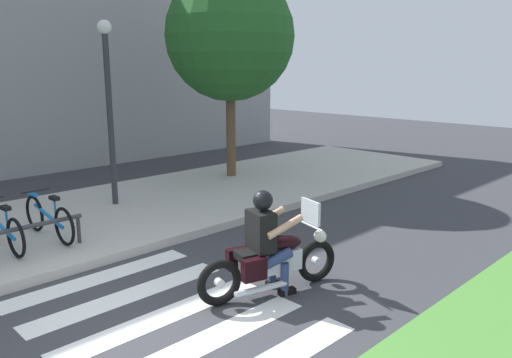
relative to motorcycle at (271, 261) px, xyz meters
name	(u,v)px	position (x,y,z in m)	size (l,w,h in m)	color
ground_plane	(125,332)	(-1.94, 0.45, -0.45)	(48.00, 48.00, 0.00)	#38383D
crosswalk_stripe_1	(205,342)	(-1.41, -0.35, -0.45)	(2.80, 0.40, 0.01)	white
crosswalk_stripe_2	(164,316)	(-1.41, 0.45, -0.45)	(2.80, 0.40, 0.01)	white
crosswalk_stripe_3	(129,295)	(-1.41, 1.25, -0.45)	(2.80, 0.40, 0.01)	white
crosswalk_stripe_4	(100,278)	(-1.41, 2.05, -0.45)	(2.80, 0.40, 0.01)	white
motorcycle	(271,261)	(0.00, 0.00, 0.00)	(2.06, 0.87, 1.20)	black
rider	(266,235)	(-0.08, 0.02, 0.36)	(0.72, 0.65, 1.42)	black
bicycle_5	(1,228)	(-2.12, 3.81, 0.04)	(0.48, 1.72, 0.75)	black
bicycle_6	(49,218)	(-1.38, 3.81, 0.05)	(0.48, 1.71, 0.77)	black
street_lamp	(109,97)	(0.50, 5.02, 1.92)	(0.28, 0.28, 3.85)	#2D2D33
tree_near_rack	(230,36)	(4.12, 5.42, 3.25)	(3.24, 3.24, 5.34)	brown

